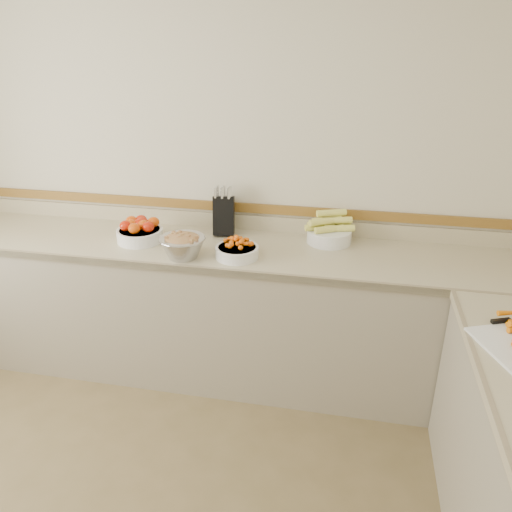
% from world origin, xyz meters
% --- Properties ---
extents(back_wall, '(4.00, 0.00, 4.00)m').
position_xyz_m(back_wall, '(0.00, 2.00, 1.30)').
color(back_wall, beige).
rests_on(back_wall, ground_plane).
extents(counter_back, '(4.00, 0.65, 1.08)m').
position_xyz_m(counter_back, '(0.00, 1.68, 0.45)').
color(counter_back, '#BDB089').
rests_on(counter_back, ground_plane).
extents(knife_block, '(0.16, 0.18, 0.32)m').
position_xyz_m(knife_block, '(0.03, 1.88, 1.03)').
color(knife_block, black).
rests_on(knife_block, counter_back).
extents(tomato_bowl, '(0.29, 0.29, 0.14)m').
position_xyz_m(tomato_bowl, '(-0.45, 1.66, 0.96)').
color(tomato_bowl, white).
rests_on(tomato_bowl, counter_back).
extents(cherry_tomato_bowl, '(0.25, 0.25, 0.14)m').
position_xyz_m(cherry_tomato_bowl, '(0.20, 1.54, 0.95)').
color(cherry_tomato_bowl, white).
rests_on(cherry_tomato_bowl, counter_back).
extents(corn_bowl, '(0.30, 0.28, 0.20)m').
position_xyz_m(corn_bowl, '(0.70, 1.87, 0.97)').
color(corn_bowl, white).
rests_on(corn_bowl, counter_back).
extents(rhubarb_bowl, '(0.27, 0.27, 0.15)m').
position_xyz_m(rhubarb_bowl, '(-0.10, 1.47, 0.98)').
color(rhubarb_bowl, '#B2B2BA').
rests_on(rhubarb_bowl, counter_back).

